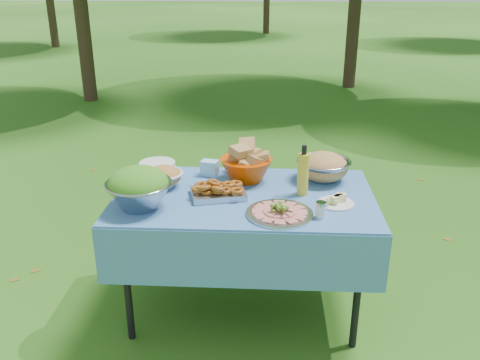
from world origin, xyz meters
The scene contains 14 objects.
ground centered at (0.00, 0.00, 0.00)m, with size 80.00×80.00×0.00m, color #123609.
picnic_table centered at (0.00, 0.00, 0.38)m, with size 1.46×0.86×0.76m, color #7EB8F2.
salad_bowl centered at (-0.55, -0.20, 0.87)m, with size 0.35×0.35×0.23m, color #9A9CA3, non-canonical shape.
pasta_bowl_white centered at (-0.48, 0.11, 0.82)m, with size 0.22×0.22×0.12m, color silver, non-canonical shape.
plate_stack centered at (-0.56, 0.31, 0.80)m, with size 0.22×0.22×0.07m, color silver.
wipes_box centered at (-0.23, 0.30, 0.81)m, with size 0.10×0.07×0.09m, color #A1DAFA.
sanitizer_bottle centered at (-0.09, 0.38, 0.83)m, with size 0.05×0.05×0.15m, color pink.
bread_bowl centered at (0.00, 0.23, 0.87)m, with size 0.31×0.31×0.21m, color #CA3D00, non-canonical shape.
pasta_bowl_steel centered at (0.47, 0.26, 0.85)m, with size 0.32×0.32×0.17m, color #9A9CA3, non-canonical shape.
fried_tray centered at (-0.14, -0.03, 0.80)m, with size 0.30×0.21×0.07m, color #B5B6BA.
charcuterie_platter centered at (0.20, -0.24, 0.80)m, with size 0.35×0.35×0.08m, color #B5B8BD.
oil_bottle centered at (0.33, 0.03, 0.91)m, with size 0.06×0.06×0.29m, color gold.
cheese_plate centered at (0.50, -0.10, 0.79)m, with size 0.20×0.20×0.05m, color silver.
shaker centered at (0.40, -0.26, 0.80)m, with size 0.05×0.05×0.09m, color white.
Camera 1 is at (0.12, -2.62, 1.91)m, focal length 38.00 mm.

